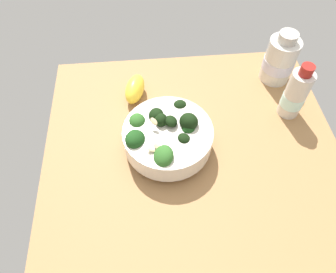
{
  "coord_description": "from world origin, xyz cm",
  "views": [
    {
      "loc": [
        33.74,
        -8.59,
        55.91
      ],
      "look_at": [
        -2.97,
        -5.21,
        4.0
      ],
      "focal_mm": 33.36,
      "sensor_mm": 36.0,
      "label": 1
    }
  ],
  "objects": [
    {
      "name": "ground_plane",
      "position": [
        0.0,
        0.0,
        -1.7
      ],
      "size": [
        63.08,
        63.08,
        3.4
      ],
      "primitive_type": "cube",
      "color": "#996D42"
    },
    {
      "name": "bowl_of_broccoli",
      "position": [
        -3.0,
        -5.38,
        4.19
      ],
      "size": [
        18.21,
        18.98,
        9.65
      ],
      "color": "silver",
      "rests_on": "ground_plane"
    },
    {
      "name": "lemon_wedge",
      "position": [
        -18.36,
        -11.63,
        2.57
      ],
      "size": [
        9.14,
        6.38,
        5.14
      ],
      "primitive_type": "ellipsoid",
      "rotation": [
        0.0,
        0.0,
        5.98
      ],
      "color": "yellow",
      "rests_on": "ground_plane"
    },
    {
      "name": "bottle_tall",
      "position": [
        -10.37,
        23.37,
        5.82
      ],
      "size": [
        4.94,
        4.94,
        13.9
      ],
      "color": "beige",
      "rests_on": "ground_plane"
    },
    {
      "name": "bottle_short",
      "position": [
        -21.81,
        23.43,
        5.67
      ],
      "size": [
        7.47,
        7.47,
        13.15
      ],
      "color": "beige",
      "rests_on": "ground_plane"
    }
  ]
}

